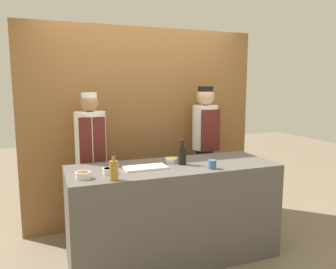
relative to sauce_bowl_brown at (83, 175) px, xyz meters
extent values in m
plane|color=#756651|center=(0.87, 0.16, -0.98)|extent=(14.00, 14.00, 0.00)
cube|color=brown|center=(0.87, 1.21, 0.22)|extent=(2.90, 0.18, 2.40)
cube|color=#514C47|center=(0.87, 0.16, -0.51)|extent=(2.02, 0.75, 0.95)
cylinder|color=silver|center=(0.00, 0.00, 0.00)|extent=(0.13, 0.13, 0.06)
cylinder|color=brown|center=(0.00, 0.00, 0.02)|extent=(0.10, 0.10, 0.02)
cylinder|color=silver|center=(0.89, 0.27, -0.01)|extent=(0.12, 0.12, 0.05)
cylinder|color=yellow|center=(0.89, 0.27, 0.01)|extent=(0.10, 0.10, 0.01)
cylinder|color=silver|center=(0.23, 0.07, -0.01)|extent=(0.11, 0.11, 0.05)
cylinder|color=#703384|center=(0.23, 0.07, 0.01)|extent=(0.09, 0.09, 0.02)
cube|color=white|center=(0.58, 0.14, -0.02)|extent=(0.39, 0.20, 0.02)
cylinder|color=olive|center=(0.23, -0.14, 0.05)|extent=(0.07, 0.07, 0.16)
cylinder|color=olive|center=(0.23, -0.14, 0.15)|extent=(0.03, 0.03, 0.05)
cylinder|color=black|center=(0.23, -0.14, 0.19)|extent=(0.03, 0.03, 0.01)
cylinder|color=black|center=(0.96, 0.16, 0.06)|extent=(0.08, 0.08, 0.18)
cylinder|color=black|center=(0.96, 0.16, 0.17)|extent=(0.03, 0.03, 0.05)
cylinder|color=black|center=(0.96, 0.16, 0.21)|extent=(0.04, 0.04, 0.01)
cylinder|color=#386093|center=(1.16, -0.09, 0.01)|extent=(0.08, 0.08, 0.08)
cylinder|color=#28282D|center=(0.18, 0.86, -0.54)|extent=(0.24, 0.24, 0.88)
cylinder|color=white|center=(0.18, 0.86, 0.18)|extent=(0.33, 0.33, 0.56)
cube|color=#561E19|center=(0.18, 0.70, 0.15)|extent=(0.27, 0.02, 0.51)
sphere|color=#9E704C|center=(0.18, 0.86, 0.55)|extent=(0.19, 0.19, 0.19)
cylinder|color=white|center=(0.18, 0.86, 0.63)|extent=(0.17, 0.17, 0.07)
cylinder|color=#28282D|center=(1.56, 0.86, -0.51)|extent=(0.22, 0.22, 0.93)
cylinder|color=silver|center=(1.56, 0.86, 0.22)|extent=(0.31, 0.31, 0.54)
cube|color=#561E19|center=(1.56, 0.71, 0.20)|extent=(0.25, 0.02, 0.50)
sphere|color=tan|center=(1.56, 0.86, 0.60)|extent=(0.22, 0.22, 0.22)
cylinder|color=black|center=(1.56, 0.86, 0.69)|extent=(0.19, 0.19, 0.08)
camera|label=1|loc=(-0.27, -2.71, 0.73)|focal=35.00mm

